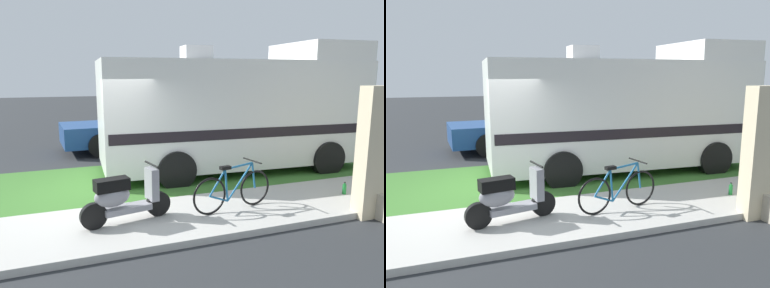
{
  "view_description": "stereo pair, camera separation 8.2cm",
  "coord_description": "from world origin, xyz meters",
  "views": [
    {
      "loc": [
        -0.74,
        -7.09,
        2.58
      ],
      "look_at": [
        2.01,
        0.3,
        1.1
      ],
      "focal_mm": 34.45,
      "sensor_mm": 36.0,
      "label": 1
    },
    {
      "loc": [
        -0.66,
        -7.12,
        2.58
      ],
      "look_at": [
        2.01,
        0.3,
        1.1
      ],
      "focal_mm": 34.45,
      "sensor_mm": 36.0,
      "label": 2
    }
  ],
  "objects": [
    {
      "name": "scooter",
      "position": [
        0.23,
        -1.18,
        0.58
      ],
      "size": [
        1.59,
        0.58,
        0.97
      ],
      "color": "black",
      "rests_on": "ground"
    },
    {
      "name": "ground_plane",
      "position": [
        0.0,
        0.0,
        0.0
      ],
      "size": [
        80.0,
        80.0,
        0.0
      ],
      "primitive_type": "plane",
      "color": "#2D3033"
    },
    {
      "name": "motorhome_rv",
      "position": [
        3.83,
        1.75,
        1.64
      ],
      "size": [
        7.06,
        2.98,
        3.44
      ],
      "color": "silver",
      "rests_on": "ground"
    },
    {
      "name": "grass_strip",
      "position": [
        0.0,
        1.5,
        0.04
      ],
      "size": [
        24.0,
        3.4,
        0.08
      ],
      "color": "#3D752D",
      "rests_on": "ground"
    },
    {
      "name": "bottle_green",
      "position": [
        4.83,
        -1.27,
        0.23
      ],
      "size": [
        0.08,
        0.08,
        0.26
      ],
      "color": "#19722D",
      "rests_on": "ground"
    },
    {
      "name": "bottle_spare",
      "position": [
        5.42,
        -1.41,
        0.22
      ],
      "size": [
        0.08,
        0.08,
        0.23
      ],
      "color": "brown",
      "rests_on": "ground"
    },
    {
      "name": "pickup_truck_near",
      "position": [
        2.53,
        5.74,
        0.95
      ],
      "size": [
        5.19,
        2.45,
        1.79
      ],
      "color": "#1E478C",
      "rests_on": "ground"
    },
    {
      "name": "bicycle",
      "position": [
        2.23,
        -1.26,
        0.5
      ],
      "size": [
        1.69,
        0.52,
        0.9
      ],
      "color": "black",
      "rests_on": "ground"
    },
    {
      "name": "sidewalk",
      "position": [
        0.0,
        -1.2,
        0.06
      ],
      "size": [
        24.0,
        2.0,
        0.12
      ],
      "color": "beige",
      "rests_on": "ground"
    }
  ]
}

